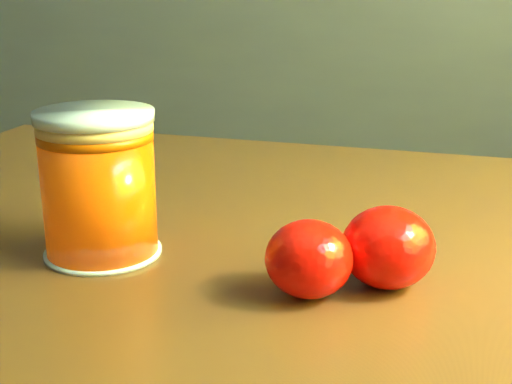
# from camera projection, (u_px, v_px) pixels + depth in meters

# --- Properties ---
(kitchen_counter) EXTENTS (3.15, 0.60, 0.90)m
(kitchen_counter) POSITION_uv_depth(u_px,v_px,m) (65.00, 128.00, 2.07)
(kitchen_counter) COLOR #4B4A4F
(kitchen_counter) RESTS_ON ground
(table) EXTENTS (0.97, 0.71, 0.69)m
(table) POSITION_uv_depth(u_px,v_px,m) (314.00, 359.00, 0.55)
(table) COLOR brown
(table) RESTS_ON ground
(juice_glass) EXTENTS (0.08, 0.08, 0.10)m
(juice_glass) POSITION_uv_depth(u_px,v_px,m) (99.00, 185.00, 0.50)
(juice_glass) COLOR #E64904
(juice_glass) RESTS_ON table
(orange_front) EXTENTS (0.06, 0.06, 0.05)m
(orange_front) POSITION_uv_depth(u_px,v_px,m) (388.00, 247.00, 0.46)
(orange_front) COLOR #FF1305
(orange_front) RESTS_ON table
(orange_back) EXTENTS (0.07, 0.07, 0.05)m
(orange_back) POSITION_uv_depth(u_px,v_px,m) (309.00, 259.00, 0.44)
(orange_back) COLOR #FF1305
(orange_back) RESTS_ON table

